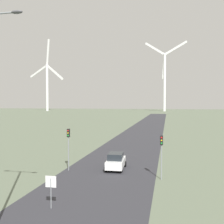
# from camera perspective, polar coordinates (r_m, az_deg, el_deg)

# --- Properties ---
(road_surface) EXTENTS (10.00, 240.00, 0.01)m
(road_surface) POSITION_cam_1_polar(r_m,az_deg,el_deg) (56.25, 5.77, -5.52)
(road_surface) COLOR #2D2D33
(road_surface) RESTS_ON ground
(stop_sign_near) EXTENTS (0.81, 0.07, 2.30)m
(stop_sign_near) POSITION_cam_1_polar(r_m,az_deg,el_deg) (19.44, -13.16, -15.37)
(stop_sign_near) COLOR gray
(stop_sign_near) RESTS_ON ground
(traffic_light_post_near_left) EXTENTS (0.28, 0.34, 4.56)m
(traffic_light_post_near_left) POSITION_cam_1_polar(r_m,az_deg,el_deg) (29.01, -9.47, -6.07)
(traffic_light_post_near_left) COLOR gray
(traffic_light_post_near_left) RESTS_ON ground
(traffic_light_post_near_right) EXTENTS (0.28, 0.34, 4.25)m
(traffic_light_post_near_right) POSITION_cam_1_polar(r_m,az_deg,el_deg) (25.74, 10.73, -7.60)
(traffic_light_post_near_right) COLOR gray
(traffic_light_post_near_right) RESTS_ON ground
(car_approaching) EXTENTS (2.04, 4.20, 1.83)m
(car_approaching) POSITION_cam_1_polar(r_m,az_deg,el_deg) (29.58, 0.84, -10.63)
(car_approaching) COLOR white
(car_approaching) RESTS_ON ground
(wind_turbine_far_left) EXTENTS (38.61, 13.58, 63.85)m
(wind_turbine_far_left) POSITION_cam_1_polar(r_m,az_deg,el_deg) (243.39, -13.93, 6.42)
(wind_turbine_far_left) COLOR white
(wind_turbine_far_left) RESTS_ON ground
(wind_turbine_left) EXTENTS (35.65, 9.59, 60.69)m
(wind_turbine_left) POSITION_cam_1_polar(r_m,az_deg,el_deg) (230.94, 11.38, 7.61)
(wind_turbine_left) COLOR white
(wind_turbine_left) RESTS_ON ground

